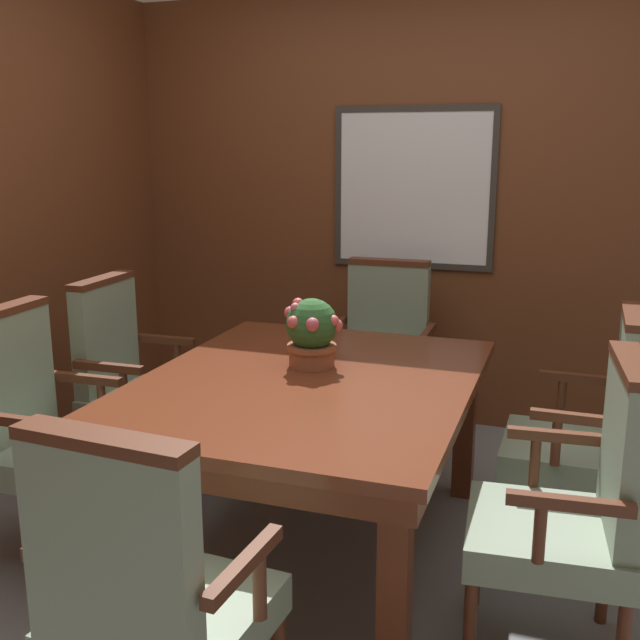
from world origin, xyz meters
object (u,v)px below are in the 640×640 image
chair_left_far (131,376)px  chair_left_near (40,425)px  chair_right_near (576,504)px  potted_plant (311,332)px  chair_right_far (590,427)px  chair_head_far (382,349)px  chair_head_near (147,596)px  dining_table (308,401)px

chair_left_far → chair_left_near: size_ratio=1.00×
chair_right_near → potted_plant: (-1.05, 0.51, 0.34)m
chair_right_far → chair_left_near: 2.17m
chair_right_near → chair_head_far: 1.84m
chair_right_near → potted_plant: potted_plant is taller
chair_right_near → chair_head_near: bearing=-54.3°
chair_left_far → chair_head_near: size_ratio=1.00×
chair_left_far → chair_right_far: same height
chair_right_near → chair_left_far: 2.15m
chair_head_far → potted_plant: bearing=-93.1°
dining_table → chair_head_far: chair_head_far is taller
chair_head_far → chair_right_far: (1.06, -0.84, 0.00)m
chair_left_near → potted_plant: (0.96, 0.50, 0.34)m
dining_table → chair_right_near: 1.07m
chair_right_far → chair_head_near: bearing=-33.4°
chair_left_far → dining_table: bearing=-109.9°
chair_right_near → chair_head_near: (-1.00, -0.86, 0.00)m
chair_head_far → chair_head_near: same height
chair_left_near → potted_plant: size_ratio=3.59×
chair_right_near → chair_left_far: bearing=-113.3°
chair_head_far → potted_plant: 1.08m
chair_head_far → dining_table: bearing=-90.7°
chair_head_near → chair_right_far: bearing=-120.2°
dining_table → chair_head_far: bearing=90.1°
chair_right_far → dining_table: bearing=-71.2°
chair_left_far → potted_plant: potted_plant is taller
dining_table → chair_right_near: size_ratio=1.59×
chair_head_near → potted_plant: (-0.06, 1.37, 0.34)m
chair_left_near → chair_head_near: size_ratio=1.00×
dining_table → chair_head_far: size_ratio=1.59×
chair_right_far → chair_left_near: bearing=-71.1°
chair_right_near → chair_head_far: same height
chair_right_near → chair_head_far: bearing=-151.4°
chair_left_far → chair_head_near: bearing=-147.6°
chair_left_near → chair_head_far: bearing=-35.1°
chair_head_near → chair_right_near: bearing=-135.7°
chair_left_near → chair_head_near: (1.02, -0.86, 0.00)m
chair_left_near → potted_plant: 1.14m
dining_table → chair_left_far: 1.08m
chair_left_near → potted_plant: potted_plant is taller
chair_right_far → potted_plant: potted_plant is taller
chair_left_far → chair_head_far: bearing=-51.9°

